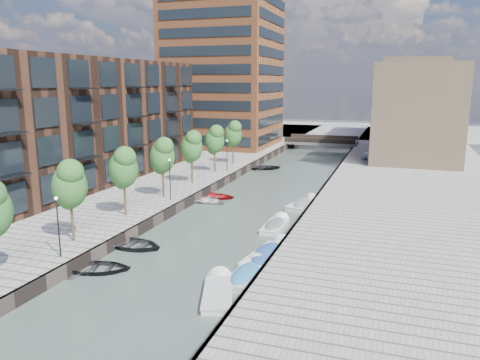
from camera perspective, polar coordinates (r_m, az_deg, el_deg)
The scene contains 31 objects.
water at distance 59.03m, azimuth 4.98°, elevation -0.31°, with size 300.00×300.00×0.00m, color #38473F.
quay_left at distance 75.83m, azimuth -22.47°, elevation 1.94°, with size 60.00×140.00×1.00m, color gray.
quay_right at distance 57.38m, azimuth 20.69°, elevation -0.89°, with size 20.00×140.00×1.00m, color gray.
quay_wall_left at distance 60.63m, azimuth -0.62°, elevation 0.55°, with size 0.25×140.00×1.00m, color #332823.
quay_wall_right at distance 57.82m, azimuth 10.86°, elevation -0.23°, with size 0.25×140.00×1.00m, color #332823.
far_closure at distance 117.48m, azimuth 12.06°, elevation 5.81°, with size 80.00×40.00×1.00m, color gray.
apartment_block at distance 57.22m, azimuth -17.45°, elevation 6.91°, with size 8.00×38.00×14.00m, color black.
tower at distance 86.74m, azimuth -2.00°, elevation 14.25°, with size 18.00×18.00×30.00m, color brown.
tan_block_near at distance 78.23m, azimuth 20.67°, elevation 7.90°, with size 12.00×25.00×14.00m, color tan.
tan_block_far at distance 104.16m, azimuth 20.33°, elevation 9.28°, with size 12.00×20.00×16.00m, color tan.
bridge at distance 89.81m, azimuth 9.92°, elevation 4.66°, with size 13.00×6.00×1.30m.
tree_1 at distance 35.69m, azimuth -20.08°, elevation -0.35°, with size 2.50×2.50×5.95m.
tree_2 at distance 41.26m, azimuth -14.04°, elevation 1.59°, with size 2.50×2.50×5.95m.
tree_3 at distance 47.20m, azimuth -9.46°, elevation 3.05°, with size 2.50×2.50×5.95m.
tree_4 at distance 53.40m, azimuth -5.92°, elevation 4.17°, with size 2.50×2.50×5.95m.
tree_5 at distance 59.78m, azimuth -3.12°, elevation 5.04°, with size 2.50×2.50×5.95m.
tree_6 at distance 66.29m, azimuth -0.86°, elevation 5.73°, with size 2.50×2.50×5.95m.
lamp_0 at distance 33.07m, azimuth -21.33°, elevation -4.59°, with size 0.24×0.24×4.12m.
lamp_1 at distance 46.04m, azimuth -8.55°, elevation 0.59°, with size 0.24×0.24×4.12m.
lamp_2 at distance 60.48m, azimuth -1.61°, elevation 3.41°, with size 0.24×0.24×4.12m.
sloop_0 at distance 33.29m, azimuth -16.94°, elevation -10.58°, with size 3.24×4.54×0.94m, color black.
sloop_1 at distance 37.04m, azimuth -12.97°, elevation -8.04°, with size 3.55×4.98×1.03m, color black.
sloop_2 at distance 51.00m, azimuth -3.04°, elevation -2.23°, with size 3.15×4.41×0.91m, color #A61215.
sloop_3 at distance 49.16m, azimuth -4.00°, elevation -2.78°, with size 3.06×4.28×0.89m, color beige.
sloop_4 at distance 67.84m, azimuth 2.99°, elevation 1.32°, with size 3.43×4.80×0.99m, color black.
motorboat_0 at distance 34.18m, azimuth 3.62°, elevation -9.05°, with size 2.72×5.85×1.88m.
motorboat_1 at distance 41.06m, azimuth 4.38°, elevation -5.50°, with size 1.62×4.59×1.53m.
motorboat_2 at distance 28.89m, azimuth -2.65°, elevation -13.41°, with size 3.12×5.15×1.63m.
motorboat_3 at distance 30.99m, azimuth 0.92°, elevation -11.38°, with size 1.66×4.75×1.58m.
motorboat_4 at distance 48.24m, azimuth 7.76°, elevation -2.90°, with size 2.69×5.16×1.64m.
car at distance 73.44m, azimuth 15.24°, elevation 2.98°, with size 1.37×3.41×1.16m, color silver.
Camera 1 is at (13.64, -16.07, 12.44)m, focal length 35.00 mm.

